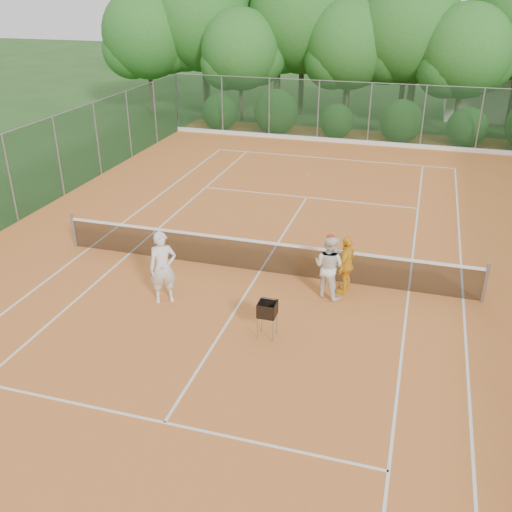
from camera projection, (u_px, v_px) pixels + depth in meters
The scene contains 13 objects.
ground at pixel (260, 272), 16.16m from camera, with size 120.00×120.00×0.00m, color #25491A.
clay_court at pixel (260, 272), 16.15m from camera, with size 18.00×36.00×0.02m, color orange.
tennis_net at pixel (260, 255), 15.93m from camera, with size 11.97×0.10×1.10m.
player_white at pixel (163, 268), 14.28m from camera, with size 0.69×0.45×1.90m, color silver.
player_center_grp at pixel (329, 266), 14.54m from camera, with size 1.01×0.90×1.74m.
player_yellow at pixel (346, 265), 14.75m from camera, with size 0.94×0.39×1.60m, color yellow.
ball_hopper at pixel (267, 310), 12.88m from camera, with size 0.40×0.40×0.91m.
stray_ball_a at pixel (308, 175), 24.05m from camera, with size 0.07×0.07×0.07m, color #D2EB36.
stray_ball_b at pixel (400, 160), 26.03m from camera, with size 0.07×0.07×0.07m, color #D5E234.
stray_ball_c at pixel (369, 185), 22.88m from camera, with size 0.07×0.07×0.07m, color #B8CD2F.
court_markings at pixel (260, 271), 16.15m from camera, with size 11.03×23.83×0.01m.
fence_back at pixel (344, 113), 28.44m from camera, with size 18.07×0.07×3.00m.
tropical_treeline at pixel (389, 28), 31.01m from camera, with size 32.10×8.49×15.03m.
Camera 1 is at (3.98, -13.78, 7.45)m, focal length 40.00 mm.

